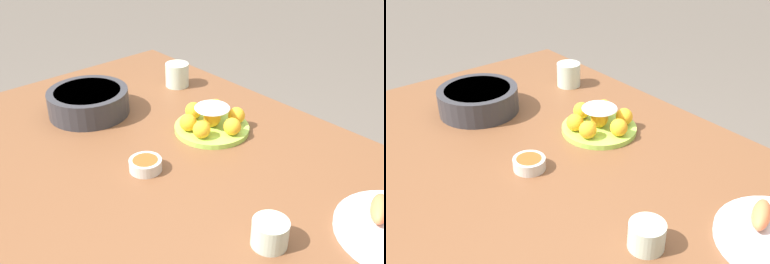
{
  "view_description": "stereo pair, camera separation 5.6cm",
  "coord_description": "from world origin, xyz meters",
  "views": [
    {
      "loc": [
        -0.84,
        0.66,
        1.44
      ],
      "look_at": [
        0.02,
        -0.1,
        0.78
      ],
      "focal_mm": 42.0,
      "sensor_mm": 36.0,
      "label": 1
    },
    {
      "loc": [
        -0.87,
        0.62,
        1.44
      ],
      "look_at": [
        0.02,
        -0.1,
        0.78
      ],
      "focal_mm": 42.0,
      "sensor_mm": 36.0,
      "label": 2
    }
  ],
  "objects": [
    {
      "name": "dining_table",
      "position": [
        0.0,
        0.0,
        0.66
      ],
      "size": [
        1.53,
        1.04,
        0.74
      ],
      "color": "brown",
      "rests_on": "ground_plane"
    },
    {
      "name": "sauce_bowl",
      "position": [
        0.0,
        0.09,
        0.76
      ],
      "size": [
        0.09,
        0.09,
        0.03
      ],
      "color": "beige",
      "rests_on": "dining_table"
    },
    {
      "name": "cake_plate",
      "position": [
        0.04,
        -0.2,
        0.78
      ],
      "size": [
        0.23,
        0.23,
        0.09
      ],
      "color": "#99CC4C",
      "rests_on": "dining_table"
    },
    {
      "name": "cup_near",
      "position": [
        0.38,
        -0.34,
        0.79
      ],
      "size": [
        0.09,
        0.09,
        0.09
      ],
      "color": "beige",
      "rests_on": "dining_table"
    },
    {
      "name": "serving_bowl",
      "position": [
        0.4,
        0.02,
        0.79
      ],
      "size": [
        0.27,
        0.27,
        0.08
      ],
      "color": "#2D2D33",
      "rests_on": "dining_table"
    },
    {
      "name": "cup_far",
      "position": [
        -0.41,
        0.06,
        0.78
      ],
      "size": [
        0.08,
        0.08,
        0.06
      ],
      "color": "beige",
      "rests_on": "dining_table"
    }
  ]
}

